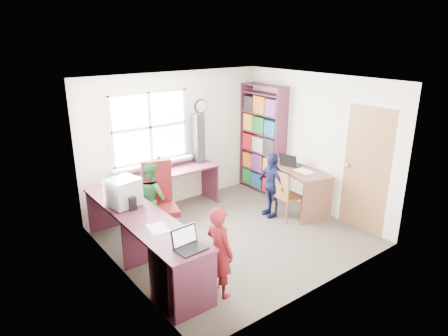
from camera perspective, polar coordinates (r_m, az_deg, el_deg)
name	(u,v)px	position (r m, az deg, el deg)	size (l,w,h in m)	color
room	(231,160)	(5.97, 0.97, 1.17)	(3.64, 3.44, 2.44)	#484039
l_desk	(169,241)	(5.31, -7.92, -10.34)	(2.38, 2.95, 0.75)	#5A2439
right_desk	(298,179)	(7.24, 10.46, -1.53)	(0.94, 1.43, 0.76)	brown
bookshelf	(262,142)	(7.85, 5.50, 3.75)	(0.30, 1.02, 2.10)	#5A2439
swivel_chair	(160,207)	(6.13, -9.10, -5.54)	(0.70, 0.70, 1.22)	black
wooden_chair	(285,194)	(6.78, 8.77, -3.65)	(0.39, 0.39, 0.86)	brown
crt_monitor	(123,192)	(5.64, -14.18, -3.38)	(0.46, 0.43, 0.39)	#BCBBC0
laptop_left	(188,244)	(4.52, -5.14, -10.70)	(0.35, 0.30, 0.23)	black
laptop_right	(290,163)	(7.24, 9.37, 0.72)	(0.36, 0.40, 0.23)	black
speaker_a	(132,203)	(5.53, -12.96, -4.95)	(0.10, 0.10, 0.19)	black
speaker_b	(117,191)	(6.04, -15.07, -3.20)	(0.09, 0.09, 0.16)	black
cd_tower	(198,138)	(7.30, -3.67, 4.27)	(0.19, 0.17, 0.90)	black
game_box	(277,160)	(7.48, 7.61, 1.20)	(0.37, 0.37, 0.06)	red
paper_a	(158,228)	(5.01, -9.41, -8.47)	(0.27, 0.35, 0.00)	white
paper_b	(304,171)	(7.02, 11.34, -0.43)	(0.25, 0.34, 0.00)	white
potted_plant	(156,164)	(6.87, -9.63, 0.54)	(0.17, 0.14, 0.31)	#2D713C
person_red	(219,252)	(4.81, -0.66, -11.87)	(0.42, 0.27, 1.14)	maroon
person_green	(151,199)	(6.25, -10.44, -4.31)	(0.59, 0.46, 1.22)	#2C702F
person_navy	(272,185)	(6.86, 6.82, -2.38)	(0.66, 0.28, 1.13)	#13173D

